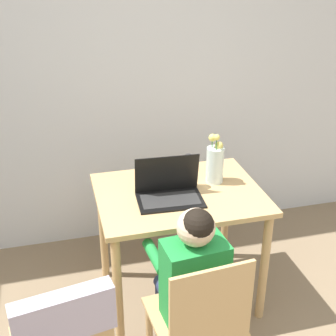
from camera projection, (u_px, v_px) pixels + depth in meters
wall_back at (108, 72)px, 3.09m from camera, size 6.40×0.05×2.50m
dining_table at (179, 209)px, 2.71m from camera, size 0.94×0.71×0.74m
chair_occupied at (199, 323)px, 2.17m from camera, size 0.43×0.43×0.84m
person_seated at (190, 275)px, 2.18m from camera, size 0.33×0.44×1.02m
laptop at (169, 189)px, 2.58m from camera, size 0.37×0.25×0.24m
flower_vase at (215, 163)px, 2.73m from camera, size 0.10×0.10×0.31m
water_bottle at (188, 172)px, 2.68m from camera, size 0.06×0.06×0.20m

